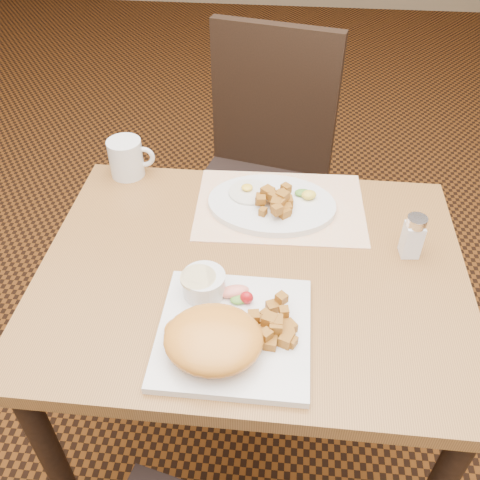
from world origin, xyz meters
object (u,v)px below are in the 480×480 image
object	(u,v)px
salt_shaker	(413,236)
coffee_mug	(127,158)
plate_square	(234,332)
table	(251,303)
plate_oval	(272,204)
chair_far	(262,165)

from	to	relation	value
salt_shaker	coffee_mug	size ratio (longest dim) A/B	0.85
plate_square	table	bearing A→B (deg)	84.09
plate_square	plate_oval	world-z (taller)	plate_oval
plate_square	plate_oval	size ratio (longest dim) A/B	0.92
plate_oval	salt_shaker	size ratio (longest dim) A/B	3.05
table	chair_far	distance (m)	0.72
plate_square	coffee_mug	distance (m)	0.60
plate_square	salt_shaker	size ratio (longest dim) A/B	2.80
table	salt_shaker	xyz separation A→B (m)	(0.33, 0.08, 0.16)
plate_oval	coffee_mug	xyz separation A→B (m)	(-0.38, 0.11, 0.04)
salt_shaker	coffee_mug	world-z (taller)	salt_shaker
plate_oval	coffee_mug	distance (m)	0.39
chair_far	salt_shaker	size ratio (longest dim) A/B	9.70
table	coffee_mug	xyz separation A→B (m)	(-0.35, 0.31, 0.16)
chair_far	plate_square	distance (m)	0.91
chair_far	plate_square	xyz separation A→B (m)	(0.00, -0.89, 0.22)
plate_oval	salt_shaker	bearing A→B (deg)	-23.10
salt_shaker	plate_oval	bearing A→B (deg)	156.90
plate_square	coffee_mug	size ratio (longest dim) A/B	2.39
salt_shaker	chair_far	bearing A→B (deg)	119.57
plate_square	coffee_mug	world-z (taller)	coffee_mug
salt_shaker	plate_square	bearing A→B (deg)	-143.52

